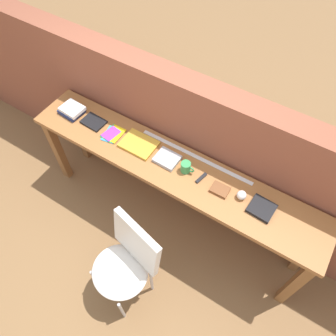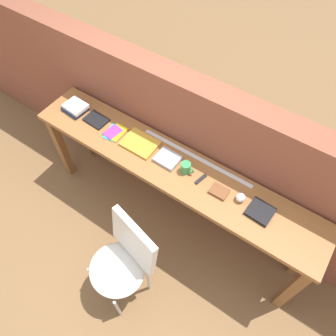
{
  "view_description": "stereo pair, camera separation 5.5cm",
  "coord_description": "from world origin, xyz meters",
  "px_view_note": "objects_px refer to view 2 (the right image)",
  "views": [
    {
      "loc": [
        0.75,
        -0.94,
        2.93
      ],
      "look_at": [
        0.0,
        0.25,
        0.9
      ],
      "focal_mm": 35.0,
      "sensor_mm": 36.0,
      "label": 1
    },
    {
      "loc": [
        0.8,
        -0.91,
        2.93
      ],
      "look_at": [
        0.0,
        0.25,
        0.9
      ],
      "focal_mm": 35.0,
      "sensor_mm": 36.0,
      "label": 2
    }
  ],
  "objects_px": {
    "pamphlet_pile_colourful": "(114,132)",
    "book_repair_rightmost": "(260,212)",
    "mug": "(186,168)",
    "leather_journal_brown": "(219,191)",
    "book_open_centre": "(140,143)",
    "magazine_cycling": "(96,120)",
    "multitool_folded": "(201,179)",
    "chair_white_moulded": "(123,260)",
    "sports_ball_small": "(241,198)",
    "book_stack_leftmost": "(75,107)"
  },
  "relations": [
    {
      "from": "book_open_centre",
      "to": "book_repair_rightmost",
      "type": "height_order",
      "value": "book_repair_rightmost"
    },
    {
      "from": "magazine_cycling",
      "to": "sports_ball_small",
      "type": "bearing_deg",
      "value": 2.73
    },
    {
      "from": "sports_ball_small",
      "to": "book_repair_rightmost",
      "type": "distance_m",
      "value": 0.16
    },
    {
      "from": "chair_white_moulded",
      "to": "sports_ball_small",
      "type": "height_order",
      "value": "sports_ball_small"
    },
    {
      "from": "pamphlet_pile_colourful",
      "to": "book_open_centre",
      "type": "relative_size",
      "value": 0.69
    },
    {
      "from": "book_stack_leftmost",
      "to": "multitool_folded",
      "type": "height_order",
      "value": "book_stack_leftmost"
    },
    {
      "from": "sports_ball_small",
      "to": "book_repair_rightmost",
      "type": "height_order",
      "value": "sports_ball_small"
    },
    {
      "from": "multitool_folded",
      "to": "mug",
      "type": "bearing_deg",
      "value": 179.36
    },
    {
      "from": "book_repair_rightmost",
      "to": "magazine_cycling",
      "type": "bearing_deg",
      "value": -177.1
    },
    {
      "from": "book_open_centre",
      "to": "book_repair_rightmost",
      "type": "bearing_deg",
      "value": -0.66
    },
    {
      "from": "sports_ball_small",
      "to": "magazine_cycling",
      "type": "bearing_deg",
      "value": 179.87
    },
    {
      "from": "pamphlet_pile_colourful",
      "to": "leather_journal_brown",
      "type": "distance_m",
      "value": 0.99
    },
    {
      "from": "mug",
      "to": "sports_ball_small",
      "type": "relative_size",
      "value": 1.6
    },
    {
      "from": "pamphlet_pile_colourful",
      "to": "chair_white_moulded",
      "type": "bearing_deg",
      "value": -49.31
    },
    {
      "from": "multitool_folded",
      "to": "book_repair_rightmost",
      "type": "height_order",
      "value": "book_repair_rightmost"
    },
    {
      "from": "book_open_centre",
      "to": "multitool_folded",
      "type": "bearing_deg",
      "value": -1.31
    },
    {
      "from": "book_stack_leftmost",
      "to": "book_repair_rightmost",
      "type": "xyz_separation_m",
      "value": [
        1.75,
        -0.01,
        -0.02
      ]
    },
    {
      "from": "mug",
      "to": "book_repair_rightmost",
      "type": "height_order",
      "value": "mug"
    },
    {
      "from": "pamphlet_pile_colourful",
      "to": "book_repair_rightmost",
      "type": "bearing_deg",
      "value": 0.3
    },
    {
      "from": "magazine_cycling",
      "to": "mug",
      "type": "relative_size",
      "value": 1.77
    },
    {
      "from": "multitool_folded",
      "to": "sports_ball_small",
      "type": "distance_m",
      "value": 0.32
    },
    {
      "from": "book_open_centre",
      "to": "leather_journal_brown",
      "type": "distance_m",
      "value": 0.74
    },
    {
      "from": "chair_white_moulded",
      "to": "multitool_folded",
      "type": "height_order",
      "value": "multitool_folded"
    },
    {
      "from": "chair_white_moulded",
      "to": "book_repair_rightmost",
      "type": "height_order",
      "value": "book_repair_rightmost"
    },
    {
      "from": "chair_white_moulded",
      "to": "magazine_cycling",
      "type": "height_order",
      "value": "magazine_cycling"
    },
    {
      "from": "book_open_centre",
      "to": "book_stack_leftmost",
      "type": "bearing_deg",
      "value": -178.82
    },
    {
      "from": "book_open_centre",
      "to": "magazine_cycling",
      "type": "bearing_deg",
      "value": -179.25
    },
    {
      "from": "book_stack_leftmost",
      "to": "leather_journal_brown",
      "type": "bearing_deg",
      "value": -0.96
    },
    {
      "from": "chair_white_moulded",
      "to": "book_repair_rightmost",
      "type": "bearing_deg",
      "value": 46.78
    },
    {
      "from": "magazine_cycling",
      "to": "chair_white_moulded",
      "type": "bearing_deg",
      "value": -38.81
    },
    {
      "from": "book_stack_leftmost",
      "to": "mug",
      "type": "bearing_deg",
      "value": -0.17
    },
    {
      "from": "pamphlet_pile_colourful",
      "to": "book_repair_rightmost",
      "type": "distance_m",
      "value": 1.31
    },
    {
      "from": "pamphlet_pile_colourful",
      "to": "mug",
      "type": "relative_size",
      "value": 1.75
    },
    {
      "from": "pamphlet_pile_colourful",
      "to": "multitool_folded",
      "type": "bearing_deg",
      "value": 0.57
    },
    {
      "from": "magazine_cycling",
      "to": "multitool_folded",
      "type": "xyz_separation_m",
      "value": [
        1.04,
        -0.01,
        -0.0
      ]
    },
    {
      "from": "sports_ball_small",
      "to": "multitool_folded",
      "type": "bearing_deg",
      "value": -178.41
    },
    {
      "from": "leather_journal_brown",
      "to": "book_open_centre",
      "type": "bearing_deg",
      "value": 176.23
    },
    {
      "from": "multitool_folded",
      "to": "chair_white_moulded",
      "type": "bearing_deg",
      "value": -105.66
    },
    {
      "from": "mug",
      "to": "pamphlet_pile_colourful",
      "type": "bearing_deg",
      "value": -179.2
    },
    {
      "from": "mug",
      "to": "leather_journal_brown",
      "type": "xyz_separation_m",
      "value": [
        0.3,
        -0.02,
        -0.03
      ]
    },
    {
      "from": "pamphlet_pile_colourful",
      "to": "multitool_folded",
      "type": "xyz_separation_m",
      "value": [
        0.83,
        0.01,
        0.0
      ]
    },
    {
      "from": "leather_journal_brown",
      "to": "chair_white_moulded",
      "type": "bearing_deg",
      "value": -118.5
    },
    {
      "from": "book_repair_rightmost",
      "to": "sports_ball_small",
      "type": "bearing_deg",
      "value": 179.82
    },
    {
      "from": "leather_journal_brown",
      "to": "sports_ball_small",
      "type": "distance_m",
      "value": 0.16
    },
    {
      "from": "chair_white_moulded",
      "to": "book_open_centre",
      "type": "distance_m",
      "value": 0.91
    },
    {
      "from": "magazine_cycling",
      "to": "leather_journal_brown",
      "type": "bearing_deg",
      "value": 1.39
    },
    {
      "from": "book_stack_leftmost",
      "to": "magazine_cycling",
      "type": "height_order",
      "value": "book_stack_leftmost"
    },
    {
      "from": "chair_white_moulded",
      "to": "book_open_centre",
      "type": "xyz_separation_m",
      "value": [
        -0.37,
        0.75,
        0.36
      ]
    },
    {
      "from": "mug",
      "to": "book_open_centre",
      "type": "bearing_deg",
      "value": 178.14
    },
    {
      "from": "chair_white_moulded",
      "to": "multitool_folded",
      "type": "distance_m",
      "value": 0.84
    }
  ]
}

